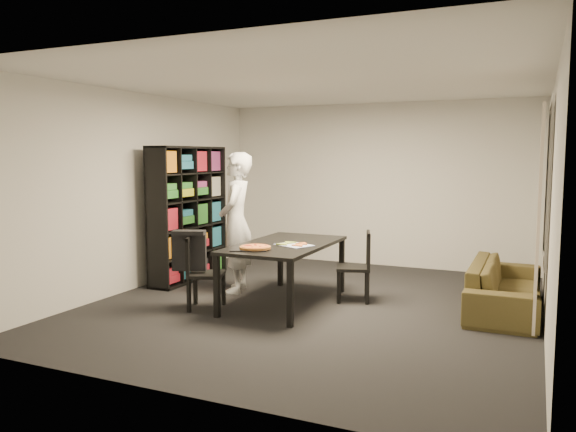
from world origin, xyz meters
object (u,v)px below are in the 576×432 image
at_px(bookshelf, 188,214).
at_px(sofa, 505,286).
at_px(chair_left, 199,268).
at_px(person, 236,222).
at_px(dining_table, 285,249).
at_px(baking_tray, 249,249).
at_px(pepperoni_pizza, 255,247).
at_px(chair_right, 360,261).

distance_m(bookshelf, sofa, 4.30).
bearing_deg(chair_left, person, -19.49).
height_order(dining_table, baking_tray, baking_tray).
relative_size(chair_left, pepperoni_pizza, 2.43).
xyz_separation_m(baking_tray, sofa, (2.61, 1.32, -0.46)).
relative_size(bookshelf, baking_tray, 4.75).
bearing_deg(person, chair_left, -17.28).
distance_m(chair_left, chair_right, 1.94).
xyz_separation_m(dining_table, chair_right, (0.78, 0.50, -0.18)).
xyz_separation_m(bookshelf, dining_table, (1.81, -0.67, -0.28)).
height_order(chair_left, sofa, chair_left).
relative_size(bookshelf, person, 1.05).
bearing_deg(person, bookshelf, -128.53).
bearing_deg(dining_table, chair_right, 32.48).
relative_size(chair_left, sofa, 0.44).
height_order(chair_left, chair_right, chair_right).
bearing_deg(chair_right, bookshelf, -111.43).
xyz_separation_m(person, baking_tray, (0.66, -0.88, -0.17)).
bearing_deg(dining_table, chair_left, -143.47).
xyz_separation_m(bookshelf, chair_left, (1.00, -1.27, -0.47)).
distance_m(person, sofa, 3.36).
bearing_deg(chair_left, dining_table, -74.45).
distance_m(baking_tray, sofa, 2.96).
bearing_deg(person, pepperoni_pizza, 21.29).
bearing_deg(dining_table, bookshelf, 159.71).
distance_m(chair_left, baking_tray, 0.68).
bearing_deg(bookshelf, chair_right, -3.73).
height_order(bookshelf, dining_table, bookshelf).
height_order(person, sofa, person).
bearing_deg(dining_table, pepperoni_pizza, -101.87).
height_order(chair_right, sofa, chair_right).
height_order(baking_tray, sofa, baking_tray).
xyz_separation_m(chair_left, chair_right, (1.60, 1.10, 0.00)).
height_order(chair_right, baking_tray, chair_right).
distance_m(chair_right, sofa, 1.68).
relative_size(dining_table, sofa, 0.92).
height_order(baking_tray, pepperoni_pizza, pepperoni_pizza).
relative_size(bookshelf, chair_left, 2.24).
bearing_deg(person, baking_tray, 18.01).
distance_m(bookshelf, dining_table, 1.95).
relative_size(baking_tray, pepperoni_pizza, 1.14).
xyz_separation_m(chair_right, person, (-1.62, -0.18, 0.42)).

